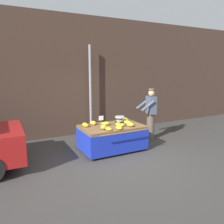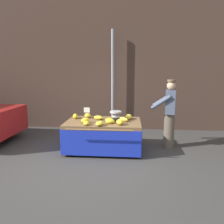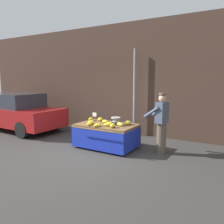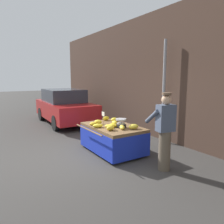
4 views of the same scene
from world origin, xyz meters
name	(u,v)px [view 3 (image 3 of 4)]	position (x,y,z in m)	size (l,w,h in m)	color
ground_plane	(81,156)	(0.00, 0.00, 0.00)	(60.00, 60.00, 0.00)	#383533
back_wall	(133,79)	(0.00, 3.18, 2.08)	(16.00, 0.24, 4.17)	#473328
street_pole	(134,93)	(0.24, 2.85, 1.58)	(0.09, 0.09, 3.16)	gray
banana_cart	(106,130)	(0.16, 1.05, 0.54)	(1.81, 1.32, 0.73)	brown
weighing_scale	(116,121)	(0.45, 1.12, 0.85)	(0.28, 0.28, 0.23)	black
price_sign	(95,116)	(-0.23, 0.97, 0.98)	(0.14, 0.01, 0.34)	#997A51
banana_bunch_0	(89,124)	(-0.17, 0.62, 0.78)	(0.14, 0.22, 0.09)	gold
banana_bunch_1	(108,125)	(0.35, 0.81, 0.78)	(0.13, 0.23, 0.10)	yellow
banana_bunch_2	(113,126)	(0.57, 0.72, 0.79)	(0.15, 0.24, 0.12)	gold
banana_bunch_3	(91,122)	(-0.23, 0.81, 0.79)	(0.15, 0.22, 0.13)	gold
banana_bunch_4	(105,121)	(0.02, 1.20, 0.78)	(0.15, 0.23, 0.10)	yellow
banana_bunch_5	(97,125)	(0.13, 0.60, 0.78)	(0.15, 0.28, 0.10)	yellow
banana_bunch_6	(120,124)	(0.63, 1.03, 0.78)	(0.12, 0.28, 0.11)	yellow
banana_bunch_7	(100,119)	(-0.29, 1.39, 0.79)	(0.16, 0.22, 0.12)	yellow
banana_bunch_8	(109,124)	(0.31, 0.96, 0.78)	(0.15, 0.23, 0.10)	gold
banana_bunch_9	(128,123)	(0.76, 1.30, 0.79)	(0.17, 0.27, 0.13)	yellow
banana_bunch_10	(91,119)	(-0.59, 1.27, 0.79)	(0.11, 0.25, 0.12)	gold
vendor_person	(161,123)	(1.77, 1.37, 0.87)	(0.64, 0.59, 1.71)	brown
parked_car	(18,112)	(-4.25, 1.27, 0.75)	(3.94, 1.82, 1.51)	#A51919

